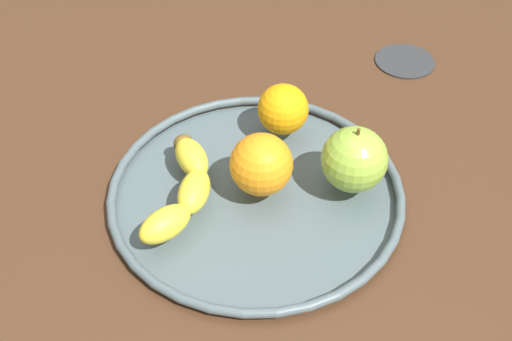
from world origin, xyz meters
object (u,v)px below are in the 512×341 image
at_px(banana, 184,188).
at_px(orange_front_right, 283,109).
at_px(fruit_bowl, 256,192).
at_px(apple, 354,160).
at_px(ambient_coaster, 405,60).
at_px(orange_center, 261,164).

xyz_separation_m(banana, orange_front_right, (0.12, -0.14, 0.02)).
bearing_deg(fruit_bowl, apple, -93.55).
xyz_separation_m(orange_front_right, ambient_coaster, (0.16, -0.23, -0.05)).
xyz_separation_m(fruit_bowl, apple, (-0.01, -0.12, 0.05)).
height_order(orange_center, orange_front_right, orange_center).
distance_m(fruit_bowl, orange_center, 0.05).
bearing_deg(orange_front_right, fruit_bowl, 155.10).
bearing_deg(apple, fruit_bowl, 86.45).
relative_size(fruit_bowl, ambient_coaster, 3.96).
xyz_separation_m(apple, orange_front_right, (0.12, 0.07, -0.01)).
xyz_separation_m(fruit_bowl, orange_center, (0.00, -0.01, 0.05)).
xyz_separation_m(apple, ambient_coaster, (0.28, -0.15, -0.06)).
height_order(banana, orange_front_right, orange_front_right).
bearing_deg(orange_center, ambient_coaster, -45.20).
distance_m(banana, orange_center, 0.10).
xyz_separation_m(apple, orange_center, (0.01, 0.12, -0.00)).
relative_size(banana, orange_front_right, 2.67).
relative_size(apple, ambient_coaster, 0.96).
height_order(apple, ambient_coaster, apple).
bearing_deg(ambient_coaster, banana, 126.97).
height_order(apple, orange_center, apple).
distance_m(orange_center, ambient_coaster, 0.38).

